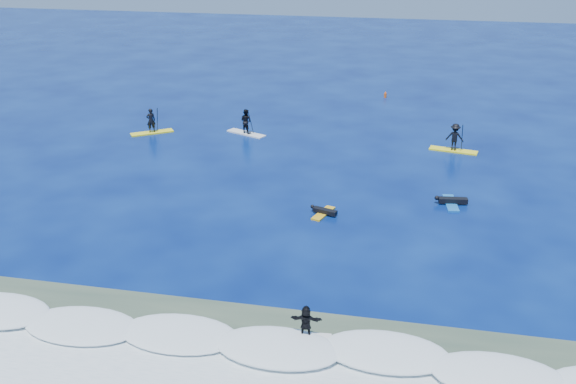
% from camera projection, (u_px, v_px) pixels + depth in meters
% --- Properties ---
extents(ground, '(160.00, 160.00, 0.00)m').
position_uv_depth(ground, '(301.00, 229.00, 33.82)').
color(ground, '#04114A').
rests_on(ground, ground).
extents(breaking_wave, '(40.00, 6.00, 0.30)m').
position_uv_depth(breaking_wave, '(255.00, 342.00, 24.80)').
color(breaking_wave, white).
rests_on(breaking_wave, ground).
extents(sup_paddler_left, '(3.09, 2.49, 2.25)m').
position_uv_depth(sup_paddler_left, '(151.00, 124.00, 48.75)').
color(sup_paddler_left, yellow).
rests_on(sup_paddler_left, ground).
extents(sup_paddler_center, '(3.28, 2.07, 2.27)m').
position_uv_depth(sup_paddler_center, '(246.00, 123.00, 48.50)').
color(sup_paddler_center, silver).
rests_on(sup_paddler_center, ground).
extents(sup_paddler_right, '(3.42, 1.45, 2.33)m').
position_uv_depth(sup_paddler_right, '(455.00, 139.00, 44.88)').
color(sup_paddler_right, yellow).
rests_on(sup_paddler_right, ground).
extents(prone_paddler_near, '(1.57, 2.06, 0.42)m').
position_uv_depth(prone_paddler_near, '(324.00, 212.00, 35.50)').
color(prone_paddler_near, gold).
rests_on(prone_paddler_near, ground).
extents(prone_paddler_far, '(1.89, 2.43, 0.50)m').
position_uv_depth(prone_paddler_far, '(451.00, 201.00, 36.78)').
color(prone_paddler_far, '#1763B1').
rests_on(prone_paddler_far, ground).
extents(wave_surfer, '(1.99, 0.65, 1.42)m').
position_uv_depth(wave_surfer, '(306.00, 323.00, 24.55)').
color(wave_surfer, silver).
rests_on(wave_surfer, breaking_wave).
extents(marker_buoy, '(0.25, 0.25, 0.61)m').
position_uv_depth(marker_buoy, '(385.00, 95.00, 58.74)').
color(marker_buoy, '#DA5013').
rests_on(marker_buoy, ground).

